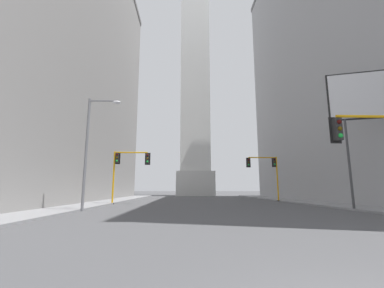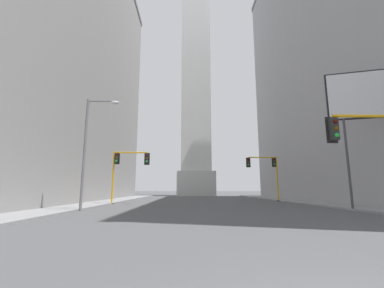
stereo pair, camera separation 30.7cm
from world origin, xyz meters
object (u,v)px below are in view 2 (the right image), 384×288
traffic_light_mid_left (126,164)px  street_lamp (90,141)px  traffic_light_mid_right (267,167)px  obelisk (195,66)px  billboard_sign (374,97)px

traffic_light_mid_left → street_lamp: street_lamp is taller
traffic_light_mid_right → street_lamp: 23.50m
obelisk → street_lamp: size_ratio=8.15×
obelisk → traffic_light_mid_right: size_ratio=11.77×
obelisk → billboard_sign: size_ratio=6.43×
traffic_light_mid_right → obelisk: bearing=107.0°
traffic_light_mid_right → street_lamp: bearing=-140.4°
street_lamp → billboard_sign: billboard_sign is taller
traffic_light_mid_right → street_lamp: (-18.11, -14.97, 0.69)m
traffic_light_mid_right → billboard_sign: bearing=-76.8°
traffic_light_mid_right → traffic_light_mid_left: size_ratio=1.05×
traffic_light_mid_right → traffic_light_mid_left: 18.51m
obelisk → traffic_light_mid_left: (-8.80, -34.34, -29.01)m
traffic_light_mid_left → billboard_sign: (21.05, -9.30, 4.34)m
street_lamp → billboard_sign: bearing=-1.9°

